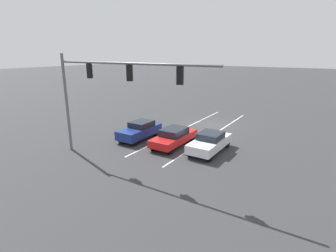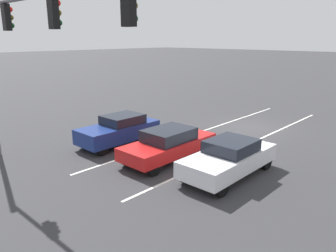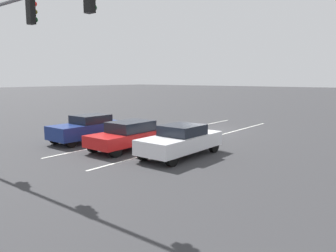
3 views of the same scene
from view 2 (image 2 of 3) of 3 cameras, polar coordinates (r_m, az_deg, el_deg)
ground_plane at (r=20.74m, az=14.04°, el=-0.23°), size 240.00×240.00×0.00m
lane_stripe_left_divider at (r=17.71m, az=14.30°, el=-2.87°), size 0.12×17.42×0.01m
lane_stripe_center_divider at (r=19.37m, az=5.94°, el=-0.92°), size 0.12×17.42×0.01m
car_navy_rightlane_front at (r=16.97m, az=-8.47°, el=-0.63°), size 1.77×4.27×1.51m
car_white_leftlane_front at (r=13.21m, az=10.61°, el=-5.45°), size 1.84×4.49×1.46m
car_red_midlane_front at (r=14.70m, az=0.14°, el=-3.08°), size 1.83×4.70×1.42m
traffic_signal_gantry at (r=12.92m, az=-23.96°, el=13.83°), size 12.01×0.37×7.18m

